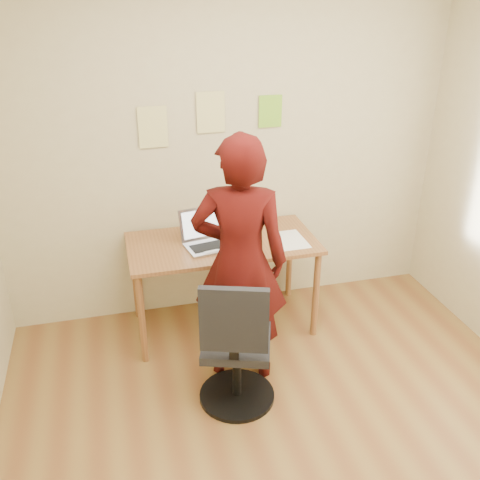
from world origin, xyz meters
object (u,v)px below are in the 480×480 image
object	(u,v)px
laptop	(208,238)
person	(240,262)
desk	(222,252)
phone	(247,251)
office_chair	(236,353)

from	to	relation	value
laptop	person	world-z (taller)	person
desk	laptop	world-z (taller)	laptop
phone	person	bearing A→B (deg)	-146.84
office_chair	person	distance (m)	0.57
person	desk	bearing A→B (deg)	-72.97
phone	person	xyz separation A→B (m)	(-0.14, -0.35, 0.11)
laptop	office_chair	world-z (taller)	laptop
phone	laptop	bearing A→B (deg)	107.88
phone	office_chair	bearing A→B (deg)	-144.96
desk	office_chair	xyz separation A→B (m)	(-0.12, -0.90, -0.25)
phone	office_chair	xyz separation A→B (m)	(-0.25, -0.69, -0.34)
desk	person	xyz separation A→B (m)	(-0.01, -0.56, 0.20)
desk	office_chair	size ratio (longest dim) A/B	1.47
phone	person	world-z (taller)	person
laptop	phone	xyz separation A→B (m)	(0.25, -0.19, -0.05)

